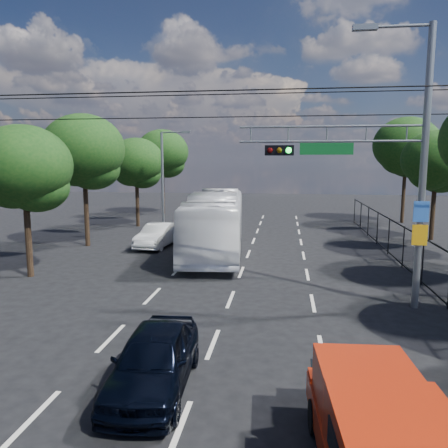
% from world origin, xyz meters
% --- Properties ---
extents(ground, '(120.00, 120.00, 0.00)m').
position_xyz_m(ground, '(0.00, 0.00, 0.00)').
color(ground, black).
rests_on(ground, ground).
extents(lane_markings, '(6.12, 38.00, 0.01)m').
position_xyz_m(lane_markings, '(-0.00, 14.00, 0.01)').
color(lane_markings, beige).
rests_on(lane_markings, ground).
extents(signal_mast, '(6.43, 0.39, 9.50)m').
position_xyz_m(signal_mast, '(5.28, 7.99, 5.24)').
color(signal_mast, slate).
rests_on(signal_mast, ground).
extents(streetlight_left, '(2.09, 0.22, 7.08)m').
position_xyz_m(streetlight_left, '(-6.33, 22.00, 3.94)').
color(streetlight_left, slate).
rests_on(streetlight_left, ground).
extents(utility_wires, '(22.00, 5.04, 0.74)m').
position_xyz_m(utility_wires, '(0.00, 8.83, 7.23)').
color(utility_wires, black).
rests_on(utility_wires, ground).
extents(fence_right, '(0.06, 34.03, 2.00)m').
position_xyz_m(fence_right, '(7.60, 12.17, 1.03)').
color(fence_right, black).
rests_on(fence_right, ground).
extents(tree_right_d, '(4.32, 4.32, 7.02)m').
position_xyz_m(tree_right_d, '(11.42, 22.02, 4.85)').
color(tree_right_d, black).
rests_on(tree_right_d, ground).
extents(tree_right_e, '(5.28, 5.28, 8.58)m').
position_xyz_m(tree_right_e, '(11.62, 30.02, 5.94)').
color(tree_right_e, black).
rests_on(tree_right_e, ground).
extents(tree_left_b, '(4.08, 4.08, 6.63)m').
position_xyz_m(tree_left_b, '(-9.18, 10.02, 4.58)').
color(tree_left_b, black).
rests_on(tree_left_b, ground).
extents(tree_left_c, '(4.80, 4.80, 7.80)m').
position_xyz_m(tree_left_c, '(-9.78, 17.02, 5.40)').
color(tree_left_c, black).
rests_on(tree_left_c, ground).
extents(tree_left_d, '(4.20, 4.20, 6.83)m').
position_xyz_m(tree_left_d, '(-9.38, 25.02, 4.72)').
color(tree_left_d, black).
rests_on(tree_left_d, ground).
extents(tree_left_e, '(4.92, 4.92, 7.99)m').
position_xyz_m(tree_left_e, '(-9.58, 33.02, 5.53)').
color(tree_left_e, black).
rests_on(tree_left_e, ground).
extents(red_pickup, '(1.97, 4.79, 1.75)m').
position_xyz_m(red_pickup, '(3.43, -1.13, 0.93)').
color(red_pickup, black).
rests_on(red_pickup, ground).
extents(navy_hatchback, '(1.85, 4.17, 1.39)m').
position_xyz_m(navy_hatchback, '(-0.91, 1.43, 0.70)').
color(navy_hatchback, black).
rests_on(navy_hatchback, ground).
extents(white_bus, '(3.92, 12.30, 3.37)m').
position_xyz_m(white_bus, '(-1.90, 16.44, 1.68)').
color(white_bus, white).
rests_on(white_bus, ground).
extents(white_van, '(1.90, 4.33, 1.38)m').
position_xyz_m(white_van, '(-5.50, 17.27, 0.69)').
color(white_van, silver).
rests_on(white_van, ground).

